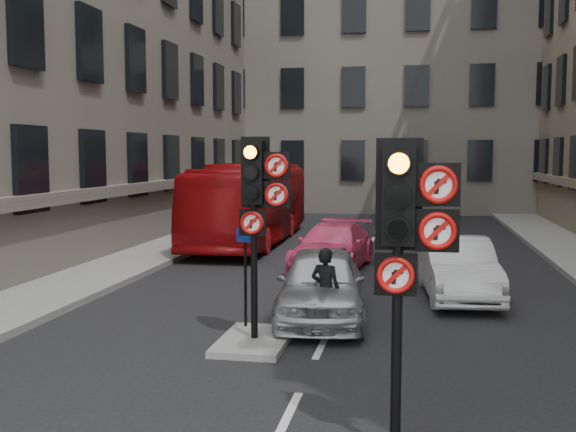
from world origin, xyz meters
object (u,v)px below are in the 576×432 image
(car_white, at_px, (458,268))
(motorcycle, at_px, (340,274))
(car_pink, at_px, (333,247))
(info_sign, at_px, (245,263))
(signal_near, at_px, (406,229))
(bus_red, at_px, (251,203))
(motorcyclist, at_px, (326,290))
(car_silver, at_px, (321,284))
(signal_far, at_px, (258,193))

(car_white, relative_size, motorcycle, 2.27)
(car_pink, distance_m, info_sign, 7.32)
(signal_near, xyz_separation_m, bus_red, (-5.99, 17.24, -1.08))
(car_white, relative_size, motorcyclist, 2.63)
(car_silver, xyz_separation_m, car_pink, (-0.48, 5.98, -0.07))
(signal_far, height_order, motorcyclist, signal_far)
(bus_red, bearing_deg, car_silver, -70.35)
(bus_red, bearing_deg, motorcycle, -65.38)
(car_silver, relative_size, info_sign, 2.29)
(car_silver, height_order, car_pink, car_silver)
(car_pink, xyz_separation_m, motorcyclist, (0.70, -6.98, 0.15))
(motorcyclist, bearing_deg, car_pink, -67.24)
(motorcycle, distance_m, motorcyclist, 3.12)
(car_white, xyz_separation_m, motorcycle, (-2.73, -0.54, -0.14))
(signal_near, bearing_deg, bus_red, 109.15)
(signal_near, relative_size, car_white, 0.83)
(car_pink, distance_m, bus_red, 6.51)
(car_white, xyz_separation_m, motorcyclist, (-2.65, -3.64, 0.11))
(motorcycle, bearing_deg, motorcyclist, -79.83)
(motorcycle, relative_size, info_sign, 1.01)
(signal_far, relative_size, car_silver, 0.83)
(signal_near, distance_m, car_silver, 6.53)
(signal_near, relative_size, motorcycle, 1.89)
(bus_red, bearing_deg, signal_near, -71.85)
(motorcyclist, relative_size, info_sign, 0.87)
(signal_near, relative_size, motorcyclist, 2.19)
(signal_near, bearing_deg, info_sign, 122.63)
(car_pink, bearing_deg, motorcyclist, -78.51)
(car_pink, relative_size, info_sign, 2.45)
(car_silver, xyz_separation_m, info_sign, (-1.28, -1.27, 0.60))
(motorcycle, bearing_deg, car_silver, -85.04)
(signal_far, distance_m, motorcyclist, 2.39)
(motorcycle, xyz_separation_m, info_sign, (-1.43, -3.37, 0.77))
(signal_near, xyz_separation_m, car_silver, (-1.75, 6.01, -1.85))
(car_silver, distance_m, info_sign, 1.90)
(signal_near, height_order, car_white, signal_near)
(signal_near, relative_size, info_sign, 1.90)
(signal_far, distance_m, motorcycle, 4.74)
(signal_far, relative_size, info_sign, 1.90)
(car_silver, bearing_deg, bus_red, 105.19)
(car_white, bearing_deg, info_sign, -141.83)
(signal_far, relative_size, motorcycle, 1.89)
(car_pink, xyz_separation_m, bus_red, (-3.75, 5.25, 0.84))
(signal_far, distance_m, car_pink, 8.25)
(car_white, relative_size, car_pink, 0.93)
(car_pink, bearing_deg, info_sign, -90.52)
(signal_near, xyz_separation_m, car_pink, (-2.24, 11.99, -1.91))
(car_white, distance_m, motorcycle, 2.78)
(car_white, relative_size, bus_red, 0.40)
(signal_far, bearing_deg, info_sign, 120.47)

